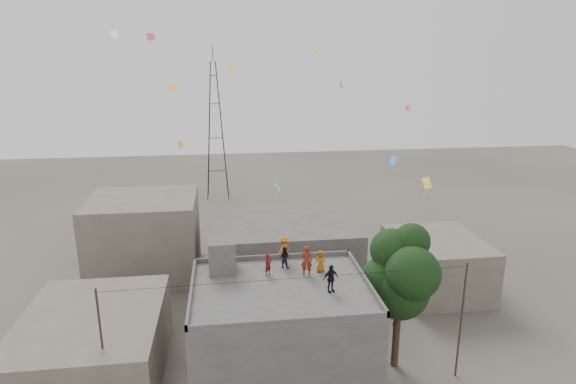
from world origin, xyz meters
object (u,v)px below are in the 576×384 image
at_px(stair_head_box, 222,255).
at_px(transmission_tower, 216,131).
at_px(person_red_adult, 306,261).
at_px(tree, 402,275).
at_px(person_dark_adult, 331,279).

distance_m(stair_head_box, transmission_tower, 37.46).
bearing_deg(person_red_adult, stair_head_box, -4.85).
bearing_deg(tree, transmission_tower, 106.09).
bearing_deg(tree, person_dark_adult, -162.13).
distance_m(person_red_adult, person_dark_adult, 2.45).
xyz_separation_m(tree, person_red_adult, (-5.66, 0.73, 0.93)).
bearing_deg(person_dark_adult, tree, -0.90).
bearing_deg(stair_head_box, person_red_adult, -14.53).
relative_size(person_red_adult, person_dark_adult, 1.17).
bearing_deg(stair_head_box, tree, -10.74).
height_order(person_red_adult, person_dark_adult, person_red_adult).
relative_size(tree, transmission_tower, 0.45).
distance_m(tree, transmission_tower, 41.12).
relative_size(transmission_tower, person_red_adult, 10.72).
distance_m(stair_head_box, person_red_adult, 5.07).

